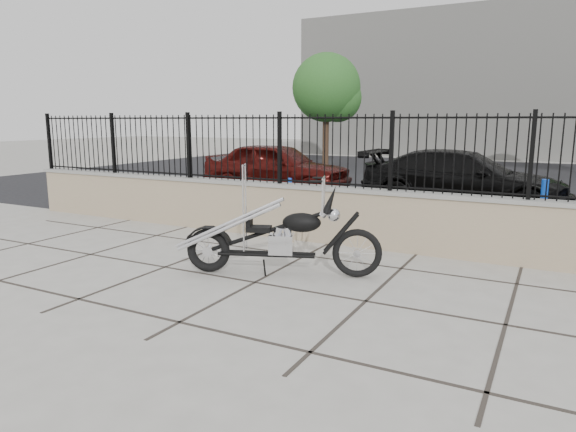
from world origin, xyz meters
The scene contains 11 objects.
ground_plane centered at (0.00, 0.00, 0.00)m, with size 90.00×90.00×0.00m, color #99968E.
parking_lot centered at (0.00, 12.50, 0.00)m, with size 30.00×30.00×0.00m, color black.
retaining_wall centered at (0.00, 2.50, 0.48)m, with size 14.00×0.36×0.96m, color gray.
iron_fence centered at (0.00, 2.50, 1.56)m, with size 14.00×0.08×1.20m, color black.
background_building centered at (0.00, 26.50, 4.00)m, with size 22.00×6.00×8.00m, color beige.
chopper_motorcycle centered at (0.09, 0.45, 0.76)m, with size 2.53×0.44×1.52m, color black, non-canonical shape.
car_red centered at (-3.76, 7.38, 0.73)m, with size 1.71×4.26×1.45m, color #3E0B08.
car_black centered at (1.39, 7.11, 0.68)m, with size 1.92×4.72×1.37m, color black.
bollard_a centered at (-1.67, 4.16, 0.43)m, with size 0.10×0.10×0.85m, color blue.
bollard_b centered at (3.16, 4.84, 0.51)m, with size 0.12×0.12×1.02m, color #0D21C5.
tree_left centered at (-6.21, 16.43, 3.63)m, with size 3.08×3.08×5.19m.
Camera 1 is at (3.33, -5.41, 2.07)m, focal length 32.00 mm.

